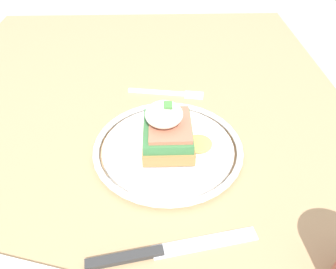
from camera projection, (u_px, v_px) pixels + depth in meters
dining_table at (138, 184)px, 0.60m from camera, size 1.12×0.79×0.72m
plate at (168, 148)px, 0.51m from camera, size 0.23×0.23×0.02m
sandwich at (167, 130)px, 0.49m from camera, size 0.10×0.11×0.08m
fork at (170, 93)px, 0.64m from camera, size 0.04×0.15×0.00m
knife at (159, 251)px, 0.38m from camera, size 0.05×0.21×0.01m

